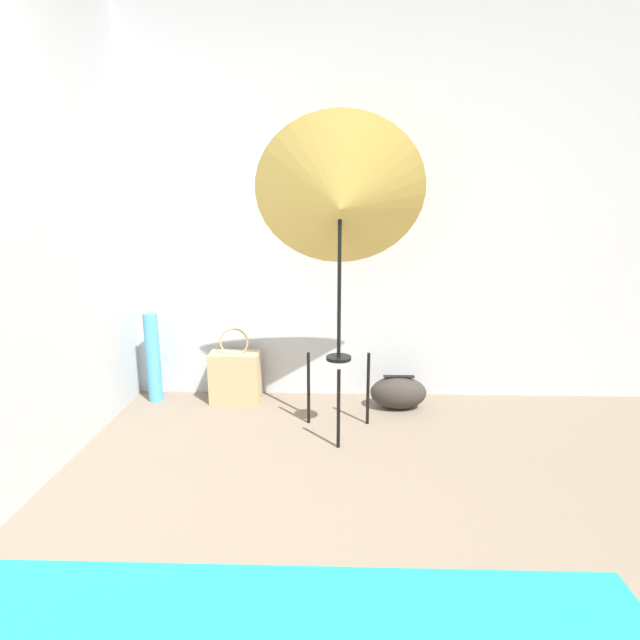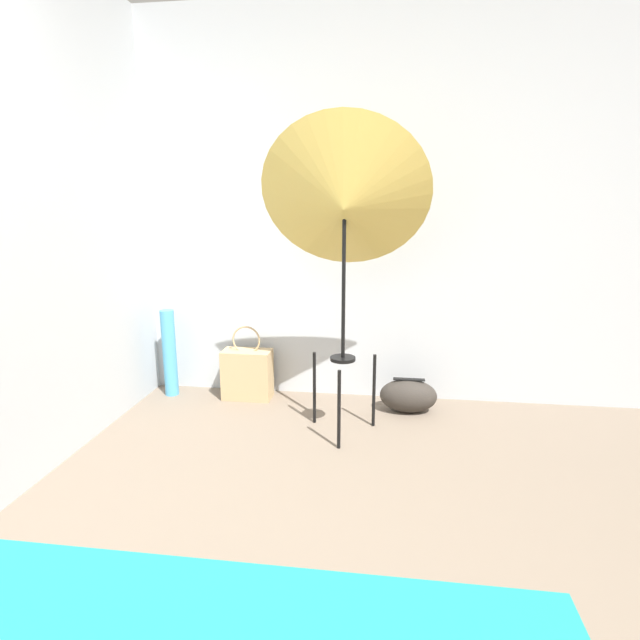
{
  "view_description": "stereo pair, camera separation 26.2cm",
  "coord_description": "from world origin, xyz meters",
  "px_view_note": "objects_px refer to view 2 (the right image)",
  "views": [
    {
      "loc": [
        0.03,
        -0.99,
        1.34
      ],
      "look_at": [
        -0.05,
        1.57,
        0.74
      ],
      "focal_mm": 28.0,
      "sensor_mm": 36.0,
      "label": 1
    },
    {
      "loc": [
        0.29,
        -0.97,
        1.34
      ],
      "look_at": [
        -0.05,
        1.57,
        0.74
      ],
      "focal_mm": 28.0,
      "sensor_mm": 36.0,
      "label": 2
    }
  ],
  "objects_px": {
    "tote_bag": "(247,374)",
    "duffel_bag": "(408,396)",
    "paper_roll": "(170,353)",
    "photo_umbrella": "(344,203)"
  },
  "relations": [
    {
      "from": "tote_bag",
      "to": "paper_roll",
      "type": "distance_m",
      "value": 0.58
    },
    {
      "from": "photo_umbrella",
      "to": "duffel_bag",
      "type": "bearing_deg",
      "value": 41.54
    },
    {
      "from": "duffel_bag",
      "to": "paper_roll",
      "type": "distance_m",
      "value": 1.69
    },
    {
      "from": "photo_umbrella",
      "to": "tote_bag",
      "type": "xyz_separation_m",
      "value": [
        -0.71,
        0.45,
        -1.17
      ]
    },
    {
      "from": "tote_bag",
      "to": "duffel_bag",
      "type": "distance_m",
      "value": 1.12
    },
    {
      "from": "duffel_bag",
      "to": "photo_umbrella",
      "type": "bearing_deg",
      "value": -138.46
    },
    {
      "from": "paper_roll",
      "to": "duffel_bag",
      "type": "bearing_deg",
      "value": -2.86
    },
    {
      "from": "paper_roll",
      "to": "photo_umbrella",
      "type": "bearing_deg",
      "value": -19.17
    },
    {
      "from": "tote_bag",
      "to": "duffel_bag",
      "type": "relative_size",
      "value": 1.4
    },
    {
      "from": "tote_bag",
      "to": "photo_umbrella",
      "type": "bearing_deg",
      "value": -32.59
    }
  ]
}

